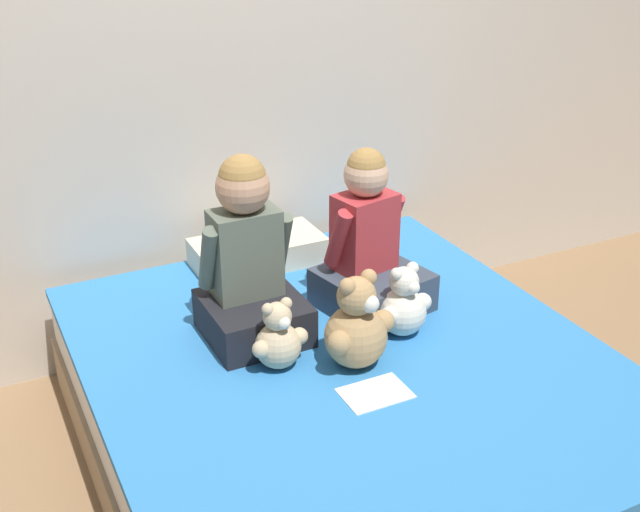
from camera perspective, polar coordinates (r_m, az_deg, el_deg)
ground_plane at (r=2.96m, az=1.88°, el=-14.38°), size 14.00×14.00×0.00m
wall_behind_bed at (r=3.30m, az=-6.72°, el=14.07°), size 8.00×0.06×2.50m
bed at (r=2.82m, az=1.94°, el=-10.96°), size 1.68×1.90×0.44m
child_on_left at (r=2.71m, az=-5.12°, el=-0.53°), size 0.33×0.34×0.64m
child_on_right at (r=2.91m, az=3.49°, el=0.49°), size 0.41×0.41×0.60m
teddy_bear_held_by_left_child at (r=2.60m, az=-2.99°, el=-5.93°), size 0.20×0.15×0.24m
teddy_bear_held_by_right_child at (r=2.78m, az=5.95°, el=-3.50°), size 0.22×0.17×0.26m
teddy_bear_between_children at (r=2.59m, az=2.70°, el=-5.09°), size 0.27×0.21×0.33m
pillow_at_headboard at (r=3.30m, az=-4.44°, el=0.35°), size 0.53×0.27×0.11m
sign_card at (r=2.52m, az=3.95°, el=-9.71°), size 0.21×0.15×0.00m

